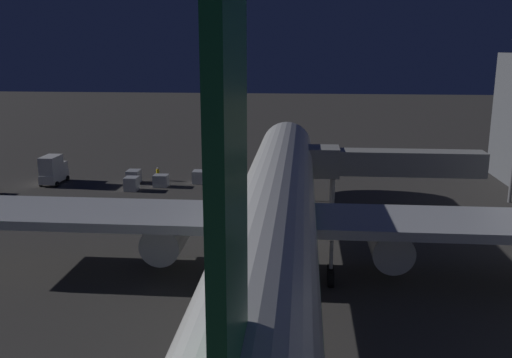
{
  "coord_description": "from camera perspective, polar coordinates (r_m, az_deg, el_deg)",
  "views": [
    {
      "loc": [
        -1.94,
        46.9,
        17.4
      ],
      "look_at": [
        3.0,
        -10.17,
        3.5
      ],
      "focal_mm": 38.7,
      "sensor_mm": 36.0,
      "label": 1
    }
  ],
  "objects": [
    {
      "name": "ops_van",
      "position": [
        75.5,
        -20.24,
        0.91
      ],
      "size": [
        2.36,
        4.64,
        3.74
      ],
      "color": "silver",
      "rests_on": "ground_plane"
    },
    {
      "name": "ground_crew_under_port_wing",
      "position": [
        73.98,
        -10.12,
        0.6
      ],
      "size": [
        0.4,
        0.4,
        1.78
      ],
      "color": "black",
      "rests_on": "ground_plane"
    },
    {
      "name": "traffic_cone_nose_starboard",
      "position": [
        69.35,
        1.37,
        -0.66
      ],
      "size": [
        0.36,
        0.36,
        0.55
      ],
      "primitive_type": "cone",
      "color": "orange",
      "rests_on": "ground_plane"
    },
    {
      "name": "baggage_container_near_belt",
      "position": [
        70.76,
        -9.8,
        -0.17
      ],
      "size": [
        1.8,
        1.5,
        1.51
      ],
      "primitive_type": "cube",
      "color": "#B7BABF",
      "rests_on": "ground_plane"
    },
    {
      "name": "baggage_container_spare",
      "position": [
        73.37,
        -12.53,
        0.26
      ],
      "size": [
        1.59,
        1.89,
        1.66
      ],
      "primitive_type": "cube",
      "color": "#B7BABF",
      "rests_on": "ground_plane"
    },
    {
      "name": "airliner_at_gate",
      "position": [
        39.69,
        1.92,
        -3.79
      ],
      "size": [
        51.44,
        61.69,
        18.83
      ],
      "color": "silver",
      "rests_on": "ground_plane"
    },
    {
      "name": "ground_plane",
      "position": [
        50.06,
        2.43,
        -6.71
      ],
      "size": [
        320.0,
        320.0,
        0.0
      ],
      "primitive_type": "plane",
      "color": "#383533"
    },
    {
      "name": "jet_bridge",
      "position": [
        58.29,
        12.75,
        1.66
      ],
      "size": [
        18.03,
        3.4,
        7.18
      ],
      "color": "#9E9E99",
      "rests_on": "ground_plane"
    },
    {
      "name": "baggage_container_mid_row",
      "position": [
        71.94,
        -5.87,
        0.23
      ],
      "size": [
        1.65,
        1.79,
        1.61
      ],
      "primitive_type": "cube",
      "color": "#B7BABF",
      "rests_on": "ground_plane"
    },
    {
      "name": "baggage_container_far_row",
      "position": [
        69.53,
        -12.74,
        -0.48
      ],
      "size": [
        1.58,
        1.68,
        1.69
      ],
      "primitive_type": "cube",
      "color": "#B7BABF",
      "rests_on": "ground_plane"
    },
    {
      "name": "traffic_cone_nose_port",
      "position": [
        69.23,
        5.01,
        -0.74
      ],
      "size": [
        0.36,
        0.36,
        0.55
      ],
      "primitive_type": "cone",
      "color": "orange",
      "rests_on": "ground_plane"
    }
  ]
}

